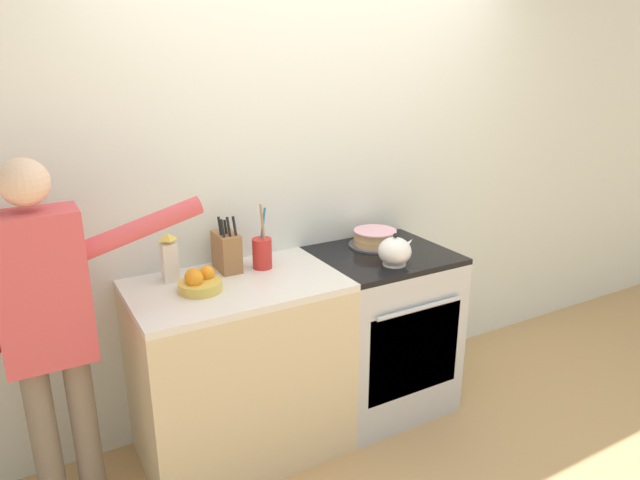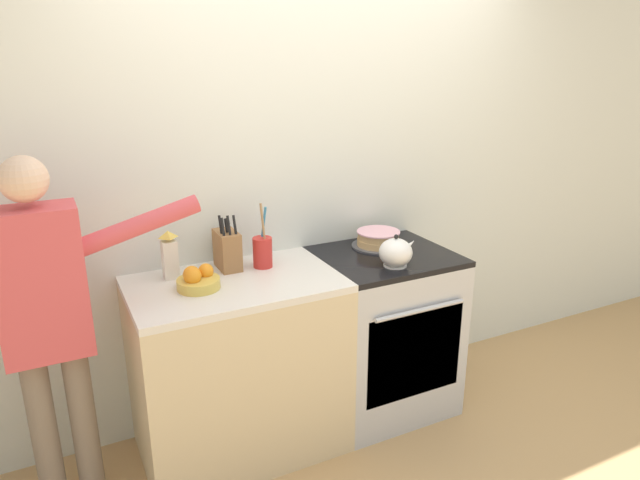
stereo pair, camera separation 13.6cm
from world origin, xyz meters
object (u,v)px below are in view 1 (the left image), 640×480
knife_block (227,251)px  milk_carton (169,258)px  tea_kettle (395,251)px  fruit_bowl (199,282)px  stove_range (381,330)px  person_baker (49,318)px  utensil_crock (262,252)px  layer_cake (375,238)px

knife_block → milk_carton: 0.29m
knife_block → tea_kettle: bearing=-24.5°
knife_block → fruit_bowl: knife_block is taller
tea_kettle → fruit_bowl: tea_kettle is taller
stove_range → fruit_bowl: (-1.04, -0.01, 0.51)m
stove_range → fruit_bowl: size_ratio=4.68×
milk_carton → person_baker: (-0.55, -0.22, -0.09)m
tea_kettle → person_baker: size_ratio=0.13×
utensil_crock → fruit_bowl: utensil_crock is taller
layer_cake → milk_carton: (-1.15, 0.05, 0.07)m
fruit_bowl → stove_range: bearing=0.4°
utensil_crock → person_baker: size_ratio=0.21×
utensil_crock → milk_carton: size_ratio=1.43×
layer_cake → person_baker: 1.71m
person_baker → utensil_crock: bearing=13.0°
layer_cake → milk_carton: 1.15m
milk_carton → person_baker: person_baker is taller
stove_range → knife_block: size_ratio=3.25×
tea_kettle → fruit_bowl: size_ratio=1.05×
tea_kettle → stove_range: bearing=72.1°
stove_range → utensil_crock: (-0.66, 0.12, 0.55)m
utensil_crock → fruit_bowl: bearing=-160.9°
stove_range → milk_carton: bearing=170.8°
tea_kettle → person_baker: bearing=175.1°
milk_carton → person_baker: 0.60m
knife_block → person_baker: bearing=-165.6°
layer_cake → utensil_crock: size_ratio=0.87×
tea_kettle → person_baker: person_baker is taller
tea_kettle → milk_carton: milk_carton is taller
stove_range → knife_block: 1.02m
layer_cake → tea_kettle: 0.31m
knife_block → milk_carton: knife_block is taller
tea_kettle → knife_block: 0.85m
stove_range → fruit_bowl: 1.15m
fruit_bowl → person_baker: (-0.63, -0.03, -0.02)m
fruit_bowl → milk_carton: 0.22m
stove_range → milk_carton: size_ratio=3.91×
stove_range → utensil_crock: 0.87m
tea_kettle → milk_carton: 1.12m
person_baker → tea_kettle: bearing=-0.8°
stove_range → milk_carton: milk_carton is taller
layer_cake → milk_carton: bearing=177.4°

